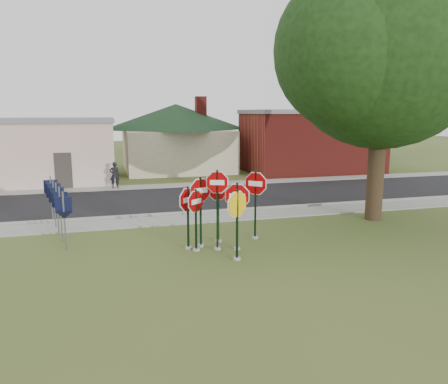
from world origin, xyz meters
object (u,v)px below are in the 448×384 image
object	(u,v)px
stop_sign_yellow	(237,215)
pedestrian	(115,175)
stop_sign_left	(196,212)
oak_tree	(384,46)
stop_sign_center	(217,198)

from	to	relation	value
stop_sign_yellow	pedestrian	distance (m)	14.57
pedestrian	stop_sign_left	bearing A→B (deg)	101.27
stop_sign_left	pedestrian	bearing A→B (deg)	99.89
stop_sign_yellow	pedestrian	world-z (taller)	stop_sign_yellow
stop_sign_yellow	pedestrian	size ratio (longest dim) A/B	1.48
stop_sign_yellow	oak_tree	distance (m)	9.90
oak_tree	pedestrian	xyz separation A→B (m)	(-10.55, 10.69, -6.35)
stop_sign_center	oak_tree	bearing A→B (deg)	16.95
stop_sign_center	pedestrian	world-z (taller)	stop_sign_center
stop_sign_center	stop_sign_left	distance (m)	0.84
stop_sign_yellow	stop_sign_left	bearing A→B (deg)	130.17
stop_sign_center	stop_sign_left	xyz separation A→B (m)	(-0.72, 0.06, -0.44)
stop_sign_center	stop_sign_yellow	size ratio (longest dim) A/B	1.19
oak_tree	pedestrian	distance (m)	16.30
stop_sign_left	oak_tree	xyz separation A→B (m)	(8.29, 2.25, 5.88)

